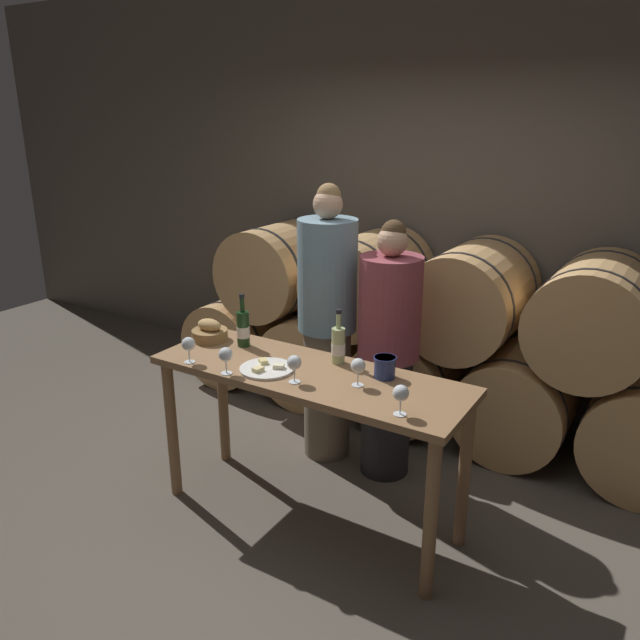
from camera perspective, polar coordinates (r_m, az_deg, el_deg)
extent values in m
plane|color=#564F44|center=(3.70, -0.98, -17.45)|extent=(10.00, 10.00, 0.00)
cube|color=#60594F|center=(4.80, 11.96, 11.37)|extent=(10.00, 0.12, 3.20)
cylinder|color=tan|center=(5.37, -6.73, -1.32)|extent=(0.71, 0.85, 0.71)
cylinder|color=#2D2D33|center=(5.17, -8.59, -2.20)|extent=(0.72, 0.02, 0.72)
cylinder|color=#2D2D33|center=(5.57, -5.00, -0.50)|extent=(0.72, 0.02, 0.72)
cylinder|color=tan|center=(4.95, 0.34, -2.94)|extent=(0.71, 0.85, 0.71)
cylinder|color=#2D2D33|center=(4.74, -1.38, -3.98)|extent=(0.72, 0.02, 0.72)
cylinder|color=#2D2D33|center=(5.17, 1.91, -1.99)|extent=(0.72, 0.02, 0.72)
cylinder|color=tan|center=(4.63, 8.57, -4.77)|extent=(0.71, 0.85, 0.71)
cylinder|color=#2D2D33|center=(4.40, 7.14, -6.00)|extent=(0.72, 0.02, 0.72)
cylinder|color=#2D2D33|center=(4.86, 9.86, -3.66)|extent=(0.72, 0.02, 0.72)
cylinder|color=tan|center=(4.42, 17.86, -6.71)|extent=(0.71, 0.85, 0.71)
cylinder|color=#2D2D33|center=(4.18, 16.90, -8.13)|extent=(0.72, 0.02, 0.72)
cylinder|color=#2D2D33|center=(4.66, 18.71, -5.43)|extent=(0.72, 0.02, 0.72)
cylinder|color=tan|center=(4.96, -3.48, 4.77)|extent=(0.71, 0.85, 0.71)
cylinder|color=#2D2D33|center=(4.75, -5.37, 4.08)|extent=(0.72, 0.02, 0.72)
cylinder|color=#2D2D33|center=(5.18, -1.74, 5.39)|extent=(0.72, 0.02, 0.72)
cylinder|color=tan|center=(4.57, 4.50, 3.53)|extent=(0.71, 0.85, 0.71)
cylinder|color=#2D2D33|center=(4.34, 2.84, 2.73)|extent=(0.72, 0.02, 0.72)
cylinder|color=#2D2D33|center=(4.81, 6.00, 4.25)|extent=(0.72, 0.02, 0.72)
cylinder|color=tan|center=(4.29, 13.72, 2.01)|extent=(0.71, 0.85, 0.71)
cylinder|color=#2D2D33|center=(4.04, 12.48, 1.07)|extent=(0.72, 0.02, 0.72)
cylinder|color=#2D2D33|center=(4.54, 14.82, 2.84)|extent=(0.72, 0.02, 0.72)
cylinder|color=tan|center=(4.13, 23.90, 0.27)|extent=(0.71, 0.85, 0.71)
cylinder|color=#2D2D33|center=(3.88, 23.28, -0.82)|extent=(0.72, 0.02, 0.72)
cylinder|color=#2D2D33|center=(4.39, 24.45, 1.23)|extent=(0.72, 0.02, 0.72)
cylinder|color=olive|center=(3.76, -13.38, -9.72)|extent=(0.06, 0.06, 0.85)
cylinder|color=olive|center=(3.00, 10.07, -17.57)|extent=(0.06, 0.06, 0.85)
cylinder|color=olive|center=(4.05, -8.87, -7.24)|extent=(0.06, 0.06, 0.85)
cylinder|color=olive|center=(3.35, 13.06, -13.46)|extent=(0.06, 0.06, 0.85)
cube|color=olive|center=(3.26, -1.06, -5.05)|extent=(1.71, 0.57, 0.04)
cylinder|color=#756651|center=(4.08, 0.65, -6.61)|extent=(0.30, 0.30, 0.87)
cylinder|color=gray|center=(3.81, 0.69, 4.08)|extent=(0.37, 0.37, 0.69)
sphere|color=tan|center=(3.72, 0.72, 10.56)|extent=(0.18, 0.18, 0.18)
sphere|color=olive|center=(3.73, 0.81, 11.32)|extent=(0.15, 0.15, 0.15)
cylinder|color=#232326|center=(3.92, 6.04, -8.61)|extent=(0.30, 0.30, 0.78)
cylinder|color=#8C3D47|center=(3.66, 6.41, 1.11)|extent=(0.37, 0.37, 0.61)
sphere|color=tan|center=(3.56, 6.64, 7.17)|extent=(0.18, 0.18, 0.18)
sphere|color=#47331E|center=(3.56, 6.75, 7.96)|extent=(0.14, 0.14, 0.14)
cylinder|color=#193819|center=(3.59, -7.04, -0.82)|extent=(0.07, 0.07, 0.20)
cylinder|color=#193819|center=(3.54, -7.13, 1.38)|extent=(0.03, 0.03, 0.08)
cylinder|color=black|center=(3.53, -7.17, 2.19)|extent=(0.03, 0.03, 0.02)
cylinder|color=white|center=(3.59, -7.03, -1.07)|extent=(0.07, 0.07, 0.07)
cylinder|color=#ADBC7F|center=(3.33, 1.68, -2.37)|extent=(0.07, 0.07, 0.20)
cylinder|color=#ADBC7F|center=(3.28, 1.71, -0.09)|extent=(0.03, 0.03, 0.08)
cylinder|color=black|center=(3.26, 1.72, 0.78)|extent=(0.03, 0.03, 0.02)
cylinder|color=white|center=(3.33, 1.68, -2.62)|extent=(0.07, 0.07, 0.06)
cylinder|color=navy|center=(3.18, 5.95, -4.32)|extent=(0.11, 0.11, 0.11)
cylinder|color=navy|center=(3.16, 5.98, -3.49)|extent=(0.12, 0.12, 0.01)
cylinder|color=olive|center=(3.73, -10.04, -1.35)|extent=(0.21, 0.21, 0.06)
ellipsoid|color=tan|center=(3.71, -10.09, -0.46)|extent=(0.16, 0.09, 0.07)
cylinder|color=white|center=(3.28, -4.89, -4.46)|extent=(0.29, 0.29, 0.01)
cube|color=beige|center=(3.26, -3.80, -4.24)|extent=(0.07, 0.06, 0.02)
cube|color=#E0CC7F|center=(3.33, -5.21, -3.77)|extent=(0.07, 0.07, 0.02)
cube|color=beige|center=(3.23, -5.68, -4.51)|extent=(0.05, 0.06, 0.02)
cylinder|color=white|center=(3.44, -11.82, -3.78)|extent=(0.06, 0.06, 0.00)
cylinder|color=white|center=(3.42, -11.86, -3.20)|extent=(0.01, 0.01, 0.07)
sphere|color=white|center=(3.40, -11.94, -2.15)|extent=(0.07, 0.07, 0.07)
cylinder|color=white|center=(3.26, -8.54, -4.83)|extent=(0.06, 0.06, 0.00)
cylinder|color=white|center=(3.25, -8.57, -4.22)|extent=(0.01, 0.01, 0.07)
sphere|color=white|center=(3.22, -8.62, -3.12)|extent=(0.07, 0.07, 0.07)
cylinder|color=white|center=(3.13, -2.35, -5.67)|extent=(0.06, 0.06, 0.00)
cylinder|color=white|center=(3.12, -2.36, -5.04)|extent=(0.01, 0.01, 0.07)
sphere|color=white|center=(3.09, -2.37, -3.90)|extent=(0.07, 0.07, 0.07)
cylinder|color=white|center=(3.10, 3.46, -5.97)|extent=(0.06, 0.06, 0.00)
cylinder|color=white|center=(3.08, 3.48, -5.34)|extent=(0.01, 0.01, 0.07)
sphere|color=white|center=(3.06, 3.50, -4.19)|extent=(0.07, 0.07, 0.07)
cylinder|color=white|center=(2.84, 7.32, -8.54)|extent=(0.06, 0.06, 0.00)
cylinder|color=white|center=(2.82, 7.35, -7.87)|extent=(0.01, 0.01, 0.07)
sphere|color=white|center=(2.79, 7.40, -6.64)|extent=(0.07, 0.07, 0.07)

